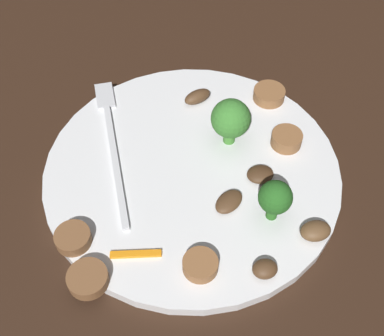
% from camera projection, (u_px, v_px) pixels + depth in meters
% --- Properties ---
extents(ground_plane, '(1.40, 1.40, 0.00)m').
position_uv_depth(ground_plane, '(192.00, 175.00, 0.47)').
color(ground_plane, black).
extents(plate, '(0.27, 0.27, 0.01)m').
position_uv_depth(plate, '(192.00, 172.00, 0.46)').
color(plate, white).
rests_on(plate, ground_plane).
extents(fork, '(0.18, 0.04, 0.00)m').
position_uv_depth(fork, '(111.00, 137.00, 0.48)').
color(fork, silver).
rests_on(fork, plate).
extents(broccoli_floret_0, '(0.04, 0.04, 0.05)m').
position_uv_depth(broccoli_floret_0, '(231.00, 119.00, 0.45)').
color(broccoli_floret_0, '#408630').
rests_on(broccoli_floret_0, plate).
extents(broccoli_floret_1, '(0.03, 0.03, 0.04)m').
position_uv_depth(broccoli_floret_1, '(275.00, 198.00, 0.40)').
color(broccoli_floret_1, '#296420').
rests_on(broccoli_floret_1, plate).
extents(sausage_slice_0, '(0.04, 0.04, 0.01)m').
position_uv_depth(sausage_slice_0, '(197.00, 265.00, 0.39)').
color(sausage_slice_0, brown).
rests_on(sausage_slice_0, plate).
extents(sausage_slice_1, '(0.03, 0.03, 0.01)m').
position_uv_depth(sausage_slice_1, '(287.00, 139.00, 0.47)').
color(sausage_slice_1, brown).
rests_on(sausage_slice_1, plate).
extents(sausage_slice_2, '(0.04, 0.04, 0.01)m').
position_uv_depth(sausage_slice_2, '(73.00, 238.00, 0.41)').
color(sausage_slice_2, brown).
rests_on(sausage_slice_2, plate).
extents(sausage_slice_3, '(0.04, 0.04, 0.01)m').
position_uv_depth(sausage_slice_3, '(269.00, 94.00, 0.51)').
color(sausage_slice_3, brown).
rests_on(sausage_slice_3, plate).
extents(sausage_slice_4, '(0.04, 0.04, 0.01)m').
position_uv_depth(sausage_slice_4, '(88.00, 279.00, 0.38)').
color(sausage_slice_4, brown).
rests_on(sausage_slice_4, plate).
extents(mushroom_0, '(0.03, 0.03, 0.01)m').
position_uv_depth(mushroom_0, '(229.00, 202.00, 0.43)').
color(mushroom_0, '#4C331E').
rests_on(mushroom_0, plate).
extents(mushroom_1, '(0.02, 0.03, 0.01)m').
position_uv_depth(mushroom_1, '(315.00, 231.00, 0.41)').
color(mushroom_1, brown).
rests_on(mushroom_1, plate).
extents(mushroom_2, '(0.02, 0.02, 0.01)m').
position_uv_depth(mushroom_2, '(265.00, 269.00, 0.39)').
color(mushroom_2, '#4C331E').
rests_on(mushroom_2, plate).
extents(mushroom_3, '(0.02, 0.03, 0.01)m').
position_uv_depth(mushroom_3, '(260.00, 174.00, 0.45)').
color(mushroom_3, '#422B19').
rests_on(mushroom_3, plate).
extents(mushroom_4, '(0.03, 0.03, 0.01)m').
position_uv_depth(mushroom_4, '(197.00, 97.00, 0.50)').
color(mushroom_4, '#4C331E').
rests_on(mushroom_4, plate).
extents(pepper_strip_0, '(0.01, 0.04, 0.00)m').
position_uv_depth(pepper_strip_0, '(136.00, 254.00, 0.40)').
color(pepper_strip_0, orange).
rests_on(pepper_strip_0, plate).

